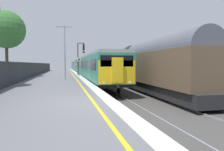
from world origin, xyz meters
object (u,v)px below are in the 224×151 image
object	(u,v)px
signal_gantry	(80,55)
platform_lamp_far	(65,57)
platform_lamp_mid	(65,48)
speed_limit_sign	(79,64)
commuter_train_at_platform	(83,66)
background_tree_left	(6,31)
freight_train_adjacent_track	(135,64)

from	to	relation	value
signal_gantry	platform_lamp_far	distance (m)	13.99
platform_lamp_mid	speed_limit_sign	bearing A→B (deg)	71.35
platform_lamp_mid	platform_lamp_far	xyz separation A→B (m)	(0.00, 22.86, -0.23)
commuter_train_at_platform	signal_gantry	xyz separation A→B (m)	(-1.46, -13.29, 1.69)
signal_gantry	background_tree_left	distance (m)	10.02
background_tree_left	platform_lamp_mid	bearing A→B (deg)	-39.75
commuter_train_at_platform	platform_lamp_mid	distance (m)	22.70
freight_train_adjacent_track	platform_lamp_mid	size ratio (longest dim) A/B	4.77
commuter_train_at_platform	platform_lamp_mid	size ratio (longest dim) A/B	11.03
speed_limit_sign	background_tree_left	world-z (taller)	background_tree_left
freight_train_adjacent_track	signal_gantry	world-z (taller)	signal_gantry
platform_lamp_mid	commuter_train_at_platform	bearing A→B (deg)	80.83
commuter_train_at_platform	platform_lamp_far	distance (m)	4.04
signal_gantry	commuter_train_at_platform	bearing A→B (deg)	83.72
freight_train_adjacent_track	commuter_train_at_platform	bearing A→B (deg)	100.25
speed_limit_sign	platform_lamp_mid	bearing A→B (deg)	-108.65
freight_train_adjacent_track	speed_limit_sign	size ratio (longest dim) A/B	10.56
commuter_train_at_platform	background_tree_left	xyz separation A→B (m)	(-10.54, -16.55, 4.39)
freight_train_adjacent_track	speed_limit_sign	bearing A→B (deg)	139.33
platform_lamp_mid	platform_lamp_far	bearing A→B (deg)	90.00
signal_gantry	speed_limit_sign	size ratio (longest dim) A/B	1.90
platform_lamp_mid	background_tree_left	xyz separation A→B (m)	(-6.94, 5.77, 2.41)
speed_limit_sign	background_tree_left	distance (m)	9.62
commuter_train_at_platform	background_tree_left	distance (m)	20.11
signal_gantry	platform_lamp_far	xyz separation A→B (m)	(-2.14, 13.82, 0.07)
commuter_train_at_platform	freight_train_adjacent_track	xyz separation A→B (m)	(4.00, -22.14, 0.29)
platform_lamp_far	speed_limit_sign	bearing A→B (deg)	-84.32
platform_lamp_far	freight_train_adjacent_track	bearing A→B (deg)	-71.46
platform_lamp_mid	background_tree_left	bearing A→B (deg)	140.25
freight_train_adjacent_track	signal_gantry	distance (m)	10.50
platform_lamp_far	background_tree_left	world-z (taller)	background_tree_left
platform_lamp_mid	background_tree_left	size ratio (longest dim) A/B	0.68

